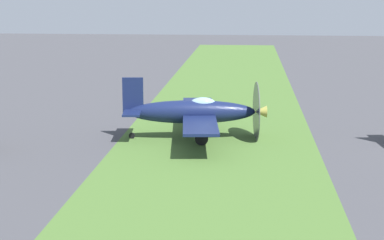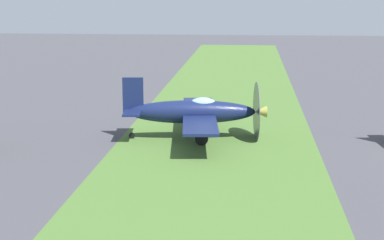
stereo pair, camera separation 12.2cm
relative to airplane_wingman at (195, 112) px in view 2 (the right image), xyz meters
The scene contains 2 objects.
grass_verge 2.23m from the airplane_wingman, 52.40° to the left, with size 120.00×11.00×0.01m, color #476B2D.
airplane_wingman is the anchor object (origin of this frame).
Camera 2 is at (33.51, -9.36, 8.46)m, focal length 58.38 mm.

